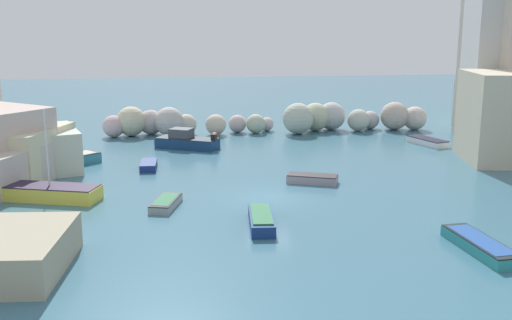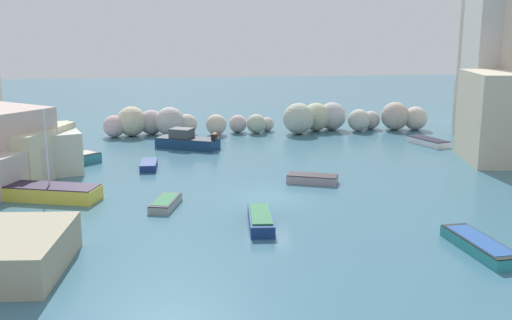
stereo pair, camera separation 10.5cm
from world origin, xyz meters
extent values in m
plane|color=#3A697E|center=(0.00, 0.00, 0.00)|extent=(160.00, 160.00, 0.00)
cube|color=beige|center=(-15.93, 8.06, 1.38)|extent=(9.81, 8.29, 2.76)
cube|color=beige|center=(-15.97, 7.17, 1.58)|extent=(8.30, 7.75, 3.16)
cube|color=beige|center=(26.74, 21.48, 2.22)|extent=(10.22, 7.98, 4.44)
cube|color=beige|center=(23.03, 15.10, 5.03)|extent=(6.94, 7.64, 10.07)
sphere|color=#C9AAAD|center=(-10.42, 20.20, 0.95)|extent=(1.90, 1.90, 1.90)
sphere|color=beige|center=(-8.94, 20.58, 1.30)|extent=(2.59, 2.59, 2.59)
sphere|color=#B7A9A9|center=(-7.25, 21.13, 1.10)|extent=(2.19, 2.19, 2.19)
sphere|color=#BCB6B1|center=(-5.65, 20.25, 1.26)|extent=(2.53, 2.53, 2.53)
sphere|color=beige|center=(-4.14, 20.63, 0.91)|extent=(1.82, 1.82, 1.82)
sphere|color=beige|center=(-1.57, 20.15, 0.91)|extent=(1.82, 1.82, 1.82)
sphere|color=beige|center=(0.44, 21.06, 0.80)|extent=(1.60, 1.60, 1.60)
sphere|color=#B6C1A5|center=(2.04, 20.51, 0.86)|extent=(1.72, 1.72, 1.72)
sphere|color=beige|center=(3.20, 21.55, 0.63)|extent=(1.26, 1.26, 1.26)
sphere|color=#B6BEAB|center=(5.74, 19.68, 1.38)|extent=(2.76, 2.76, 2.76)
sphere|color=#B9BE9D|center=(7.65, 21.09, 1.28)|extent=(2.56, 2.56, 2.56)
sphere|color=#B7B7B5|center=(9.25, 21.40, 1.28)|extent=(2.55, 2.55, 2.55)
sphere|color=beige|center=(11.50, 20.30, 1.01)|extent=(2.02, 2.02, 2.02)
sphere|color=#B5B1B0|center=(12.95, 21.32, 0.84)|extent=(1.69, 1.69, 1.69)
sphere|color=#B5A698|center=(15.05, 20.65, 1.29)|extent=(2.57, 2.57, 2.57)
sphere|color=beige|center=(16.90, 20.32, 1.08)|extent=(2.16, 2.16, 2.16)
sphere|color=#E04C28|center=(-1.84, 17.97, 0.31)|extent=(0.61, 0.61, 0.61)
cube|color=gray|center=(3.19, 2.73, 0.23)|extent=(3.28, 2.26, 0.46)
cube|color=#292327|center=(3.19, 2.73, 0.49)|extent=(3.22, 2.21, 0.06)
cube|color=navy|center=(-6.99, 7.87, 0.24)|extent=(1.11, 2.62, 0.49)
cube|color=navy|center=(-4.22, 14.44, 0.39)|extent=(5.15, 3.83, 0.78)
cube|color=#1F2A35|center=(-4.22, 14.44, 0.81)|extent=(5.05, 3.75, 0.06)
cube|color=#3F444C|center=(-4.66, 14.67, 1.17)|extent=(2.08, 1.95, 0.78)
cube|color=black|center=(-2.18, 13.39, 1.03)|extent=(0.52, 0.56, 0.50)
cube|color=gray|center=(-5.74, -1.16, 0.18)|extent=(1.82, 3.11, 0.37)
cube|color=#2B1F30|center=(-5.74, -1.16, 0.40)|extent=(1.79, 3.04, 0.06)
cube|color=#2D7047|center=(-5.74, -1.16, 0.41)|extent=(1.55, 2.64, 0.08)
cube|color=teal|center=(7.79, -9.52, 0.23)|extent=(1.61, 4.58, 0.47)
cube|color=#1D2627|center=(7.79, -9.52, 0.50)|extent=(1.58, 4.49, 0.06)
cube|color=#234C93|center=(7.79, -9.52, 0.51)|extent=(1.37, 3.89, 0.08)
cube|color=yellow|center=(-12.14, 1.07, 0.39)|extent=(5.81, 3.37, 0.77)
cube|color=#281C34|center=(-12.14, 1.07, 0.80)|extent=(5.69, 3.30, 0.06)
cylinder|color=silver|center=(-12.14, 1.07, 2.94)|extent=(0.10, 0.10, 4.33)
cube|color=teal|center=(-12.43, 9.61, 0.32)|extent=(4.10, 3.90, 0.64)
cube|color=#26242D|center=(-12.43, 9.61, 0.67)|extent=(4.02, 3.82, 0.06)
cube|color=#ADA89E|center=(-12.43, 9.61, 0.68)|extent=(3.48, 3.31, 0.08)
cube|color=navy|center=(-1.10, -4.91, 0.28)|extent=(1.44, 3.95, 0.57)
cube|color=#2D7047|center=(-1.10, -4.91, 0.61)|extent=(1.22, 3.35, 0.08)
cube|color=white|center=(15.20, 13.31, 0.23)|extent=(2.45, 3.94, 0.46)
cube|color=black|center=(15.20, 13.31, 0.49)|extent=(2.40, 3.86, 0.06)
camera|label=1|loc=(-5.09, -32.59, 9.59)|focal=42.39mm
camera|label=2|loc=(-4.98, -32.60, 9.59)|focal=42.39mm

